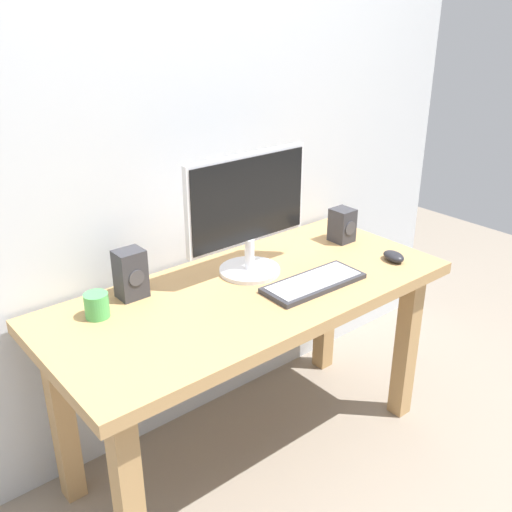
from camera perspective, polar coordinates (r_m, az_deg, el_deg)
The scene contains 9 objects.
ground_plane at distance 2.51m, azimuth -0.47°, elevation -18.10°, with size 6.00×6.00×0.00m, color gray.
wall_back at distance 2.17m, azimuth -7.18°, elevation 19.07°, with size 2.96×0.04×3.00m, color silver.
desk at distance 2.14m, azimuth -0.52°, elevation -5.76°, with size 1.49×0.66×0.72m.
monitor at distance 2.13m, azimuth -0.78°, elevation 4.41°, with size 0.52×0.23×0.45m.
keyboard_primary at distance 2.12m, azimuth 5.60°, elevation -2.59°, with size 0.39×0.17×0.02m.
mouse at distance 2.36m, azimuth 13.18°, elevation -0.03°, with size 0.06×0.10×0.04m, color #232328.
speaker_right at distance 2.50m, azimuth 8.34°, elevation 2.98°, with size 0.08×0.09×0.14m.
speaker_left at distance 2.05m, azimuth -12.05°, elevation -1.71°, with size 0.10×0.08×0.17m.
coffee_mug at distance 1.96m, azimuth -15.16°, elevation -4.64°, with size 0.08×0.08×0.08m, color #4CB259.
Camera 1 is at (-1.18, -1.44, 1.68)m, focal length 41.32 mm.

